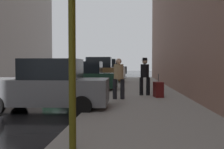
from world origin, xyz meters
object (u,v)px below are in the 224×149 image
Objects in this scene: pedestrian_in_tan_coat at (119,76)px; rolling_suitcase at (158,89)px; parked_white_van at (105,70)px; parked_black_suv at (112,69)px; pedestrian_with_fedora at (145,74)px; parked_silver_sedan at (109,71)px; parked_bronze_suv at (97,71)px; parked_gray_coupe at (48,86)px; parked_dark_green_sedan at (83,77)px; fire_hydrant at (113,83)px.

rolling_suitcase is (1.74, 0.77, -0.61)m from pedestrian_in_tan_coat.
parked_white_van and parked_black_suv have the same top height.
parked_silver_sedan is at bearing 99.28° from pedestrian_with_fedora.
parked_white_van is at bearing -90.00° from parked_black_suv.
parked_white_van is 2.73× the size of pedestrian_in_tan_coat.
parked_white_van reaches higher than parked_silver_sedan.
parked_silver_sedan is 22.96m from pedestrian_in_tan_coat.
pedestrian_in_tan_coat is (2.33, -16.81, 0.07)m from parked_white_van.
pedestrian_with_fedora is at bearing -77.19° from parked_white_van.
parked_bronze_suv is 1.00× the size of parked_black_suv.
parked_white_van is at bearing 97.88° from pedestrian_in_tan_coat.
rolling_suitcase is at bearing 23.93° from pedestrian_in_tan_coat.
parked_silver_sedan is at bearing 90.00° from parked_gray_coupe.
parked_black_suv reaches higher than parked_dark_green_sedan.
pedestrian_with_fedora is at bearing -80.72° from parked_silver_sedan.
parked_black_suv is 2.71× the size of pedestrian_in_tan_coat.
fire_hydrant is at bearing 74.08° from parked_gray_coupe.
parked_white_van is at bearing 102.81° from pedestrian_with_fedora.
parked_black_suv is 6.58× the size of fire_hydrant.
rolling_suitcase reaches higher than fire_hydrant.
parked_bronze_suv is 17.84m from parked_black_suv.
fire_hydrant is (1.80, -18.63, -0.35)m from parked_silver_sedan.
fire_hydrant is 4.12m from rolling_suitcase.
parked_black_suv reaches higher than parked_silver_sedan.
parked_dark_green_sedan is at bearing -90.00° from parked_silver_sedan.
parked_silver_sedan is 0.91× the size of parked_black_suv.
pedestrian_with_fedora is (3.50, -21.42, 0.29)m from parked_silver_sedan.
parked_bronze_suv is at bearing -90.00° from parked_silver_sedan.
parked_silver_sedan is (0.00, 24.95, 0.00)m from parked_gray_coupe.
rolling_suitcase is (2.26, -3.44, -0.01)m from fire_hydrant.
parked_silver_sedan is (-0.00, 18.70, 0.00)m from parked_dark_green_sedan.
parked_gray_coupe is at bearing -144.69° from rolling_suitcase.
pedestrian_in_tan_coat reaches higher than parked_silver_sedan.
parked_white_van is (-0.00, 6.13, 0.00)m from parked_bronze_suv.
parked_bronze_suv and parked_white_van have the same top height.
parked_gray_coupe is 5.00m from rolling_suitcase.
parked_white_van is at bearing 90.00° from parked_dark_green_sedan.
parked_bronze_suv is at bearing 90.00° from parked_dark_green_sedan.
parked_gray_coupe is 30.63m from parked_black_suv.
parked_silver_sedan is at bearing -90.00° from parked_black_suv.
parked_white_van is 4.49× the size of rolling_suitcase.
parked_black_suv is (-0.00, 17.84, 0.00)m from parked_bronze_suv.
pedestrian_in_tan_coat is (2.33, -22.84, 0.26)m from parked_silver_sedan.
pedestrian_with_fedora is at bearing -58.70° from fire_hydrant.
parked_gray_coupe is at bearing -90.00° from parked_dark_green_sedan.
parked_silver_sedan is at bearing 90.00° from parked_white_van.
parked_silver_sedan is 18.72m from fire_hydrant.
pedestrian_in_tan_coat is at bearing -77.70° from parked_bronze_suv.
parked_bronze_suv and parked_black_suv have the same top height.
rolling_suitcase is at bearing -79.56° from parked_silver_sedan.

